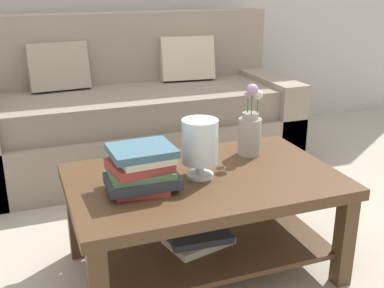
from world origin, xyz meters
TOP-DOWN VIEW (x-y plane):
  - ground_plane at (0.00, 0.00)m, footprint 10.00×10.00m
  - couch at (-0.04, 0.99)m, footprint 2.21×0.90m
  - coffee_table at (-0.09, -0.44)m, footprint 1.19×0.75m
  - book_stack_main at (-0.38, -0.48)m, footprint 0.30×0.24m
  - glass_hurricane_vase at (-0.11, -0.44)m, footprint 0.16×0.16m
  - flower_pitcher at (0.22, -0.27)m, footprint 0.11×0.11m

SIDE VIEW (x-z plane):
  - ground_plane at x=0.00m, z-range 0.00..0.00m
  - coffee_table at x=-0.09m, z-range 0.10..0.58m
  - couch at x=-0.04m, z-range -0.17..0.89m
  - book_stack_main at x=-0.38m, z-range 0.48..0.66m
  - flower_pitcher at x=0.22m, z-range 0.42..0.78m
  - glass_hurricane_vase at x=-0.11m, z-range 0.50..0.76m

